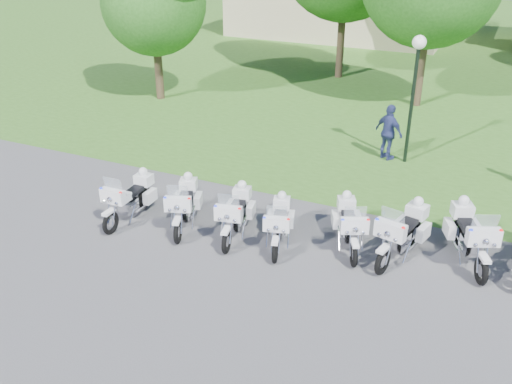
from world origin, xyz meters
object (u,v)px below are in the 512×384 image
at_px(motorcycle_0, 130,197).
at_px(motorcycle_3, 279,223).
at_px(motorcycle_1, 184,204).
at_px(motorcycle_5, 403,232).
at_px(bystander_c, 389,133).
at_px(motorcycle_4, 349,224).
at_px(lamp_post, 416,69).
at_px(motorcycle_6, 470,234).
at_px(motorcycle_2, 236,213).

height_order(motorcycle_0, motorcycle_3, motorcycle_0).
height_order(motorcycle_1, motorcycle_5, motorcycle_5).
xyz_separation_m(motorcycle_1, motorcycle_3, (2.67, 0.17, -0.04)).
height_order(motorcycle_1, bystander_c, bystander_c).
relative_size(motorcycle_0, bystander_c, 1.17).
relative_size(motorcycle_4, lamp_post, 0.49).
bearing_deg(motorcycle_6, motorcycle_0, -12.01).
bearing_deg(motorcycle_0, motorcycle_3, -175.18).
distance_m(motorcycle_2, motorcycle_6, 5.78).
height_order(motorcycle_4, motorcycle_5, motorcycle_5).
bearing_deg(bystander_c, motorcycle_1, 90.12).
height_order(motorcycle_1, motorcycle_6, motorcycle_6).
distance_m(motorcycle_1, motorcycle_2, 1.48).
height_order(motorcycle_2, motorcycle_3, motorcycle_2).
xyz_separation_m(motorcycle_1, lamp_post, (4.52, 6.86, 2.55)).
xyz_separation_m(motorcycle_2, bystander_c, (2.42, 6.69, 0.33)).
bearing_deg(motorcycle_4, motorcycle_5, 159.54).
bearing_deg(lamp_post, motorcycle_5, -79.58).
height_order(motorcycle_3, motorcycle_4, motorcycle_4).
relative_size(motorcycle_6, lamp_post, 0.54).
distance_m(motorcycle_1, lamp_post, 8.60).
bearing_deg(motorcycle_1, motorcycle_0, -10.05).
bearing_deg(motorcycle_5, motorcycle_2, 23.69).
xyz_separation_m(motorcycle_1, motorcycle_2, (1.47, 0.13, -0.01)).
height_order(motorcycle_6, bystander_c, bystander_c).
bearing_deg(motorcycle_5, lamp_post, -66.13).
distance_m(motorcycle_6, lamp_post, 6.55).
bearing_deg(motorcycle_2, motorcycle_6, -179.43).
relative_size(motorcycle_4, bystander_c, 1.07).
relative_size(motorcycle_2, lamp_post, 0.52).
bearing_deg(motorcycle_4, motorcycle_2, -10.93).
height_order(motorcycle_0, lamp_post, lamp_post).
bearing_deg(motorcycle_3, lamp_post, -122.13).
xyz_separation_m(motorcycle_4, motorcycle_5, (1.31, 0.08, 0.05)).
bearing_deg(motorcycle_1, lamp_post, -143.64).
distance_m(motorcycle_1, bystander_c, 7.86).
relative_size(lamp_post, bystander_c, 2.20).
distance_m(motorcycle_5, lamp_post, 6.58).
height_order(motorcycle_3, motorcycle_5, motorcycle_5).
bearing_deg(motorcycle_0, motorcycle_5, -172.04).
xyz_separation_m(motorcycle_6, bystander_c, (-3.21, 5.43, 0.27)).
xyz_separation_m(motorcycle_2, motorcycle_5, (4.15, 0.75, 0.05)).
bearing_deg(motorcycle_5, motorcycle_1, 22.31).
height_order(motorcycle_2, motorcycle_6, motorcycle_6).
bearing_deg(motorcycle_6, motorcycle_4, -10.85).
distance_m(motorcycle_3, lamp_post, 7.41).
bearing_deg(motorcycle_3, motorcycle_0, -10.68).
relative_size(motorcycle_3, motorcycle_6, 0.89).
xyz_separation_m(motorcycle_5, motorcycle_6, (1.49, 0.51, 0.01)).
height_order(motorcycle_4, lamp_post, lamp_post).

